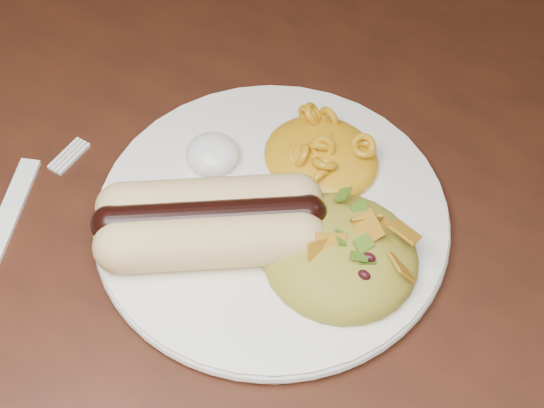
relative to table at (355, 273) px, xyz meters
The scene contains 7 objects.
table is the anchor object (origin of this frame).
plate 0.12m from the table, 135.48° to the right, with size 0.25×0.25×0.01m, color white.
hotdog 0.17m from the table, 129.35° to the right, with size 0.12×0.13×0.04m.
mac_and_cheese 0.13m from the table, 166.97° to the left, with size 0.09×0.08×0.03m, color gold.
sour_cream 0.17m from the table, 163.57° to the right, with size 0.04×0.04×0.02m, color white.
taco_salad 0.14m from the table, 79.39° to the right, with size 0.11×0.10×0.05m.
fork 0.28m from the table, 145.56° to the right, with size 0.02×0.15×0.00m, color white.
Camera 1 is at (0.14, -0.34, 1.24)m, focal length 55.00 mm.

